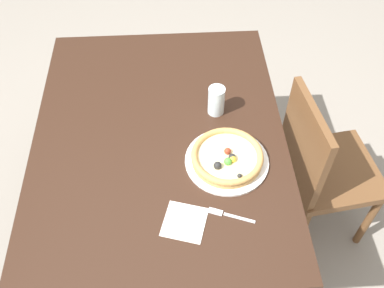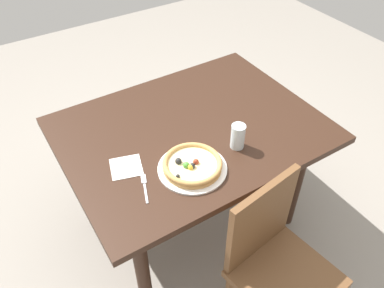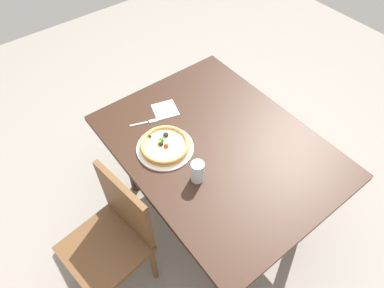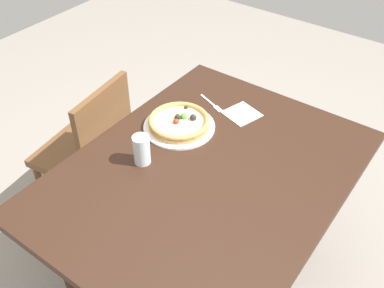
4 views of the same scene
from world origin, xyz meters
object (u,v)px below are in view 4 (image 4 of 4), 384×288
(dining_table, at_px, (206,188))
(napkin, at_px, (242,114))
(chair_near, at_px, (91,150))
(drinking_glass, at_px, (142,150))
(fork, at_px, (213,104))
(plate, at_px, (179,126))
(pizza, at_px, (179,122))

(dining_table, bearing_deg, napkin, -168.51)
(chair_near, height_order, drinking_glass, chair_near)
(fork, bearing_deg, chair_near, -121.60)
(chair_near, xyz_separation_m, plate, (-0.15, 0.46, 0.27))
(pizza, bearing_deg, drinking_glass, 3.68)
(dining_table, height_order, chair_near, chair_near)
(pizza, distance_m, drinking_glass, 0.27)
(pizza, bearing_deg, dining_table, 58.34)
(plate, xyz_separation_m, napkin, (-0.25, 0.17, -0.00))
(pizza, xyz_separation_m, drinking_glass, (0.26, 0.02, 0.03))
(fork, bearing_deg, napkin, 27.68)
(plate, distance_m, drinking_glass, 0.27)
(dining_table, bearing_deg, plate, -121.52)
(plate, bearing_deg, drinking_glass, 3.71)
(drinking_glass, bearing_deg, fork, 179.34)
(plate, distance_m, fork, 0.23)
(dining_table, bearing_deg, drinking_glass, -65.22)
(pizza, bearing_deg, napkin, 145.36)
(chair_near, distance_m, fork, 0.67)
(fork, distance_m, drinking_glass, 0.50)
(fork, bearing_deg, plate, -75.20)
(pizza, xyz_separation_m, napkin, (-0.25, 0.17, -0.03))
(plate, height_order, pizza, pizza)
(chair_near, relative_size, napkin, 6.18)
(dining_table, xyz_separation_m, drinking_glass, (0.11, -0.24, 0.16))
(chair_near, xyz_separation_m, pizza, (-0.15, 0.46, 0.30))
(dining_table, xyz_separation_m, plate, (-0.16, -0.25, 0.11))
(plate, bearing_deg, pizza, 174.13)
(plate, xyz_separation_m, fork, (-0.23, 0.02, -0.00))
(chair_near, xyz_separation_m, fork, (-0.38, 0.48, 0.27))
(drinking_glass, bearing_deg, chair_near, -103.94)
(drinking_glass, relative_size, napkin, 0.90)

